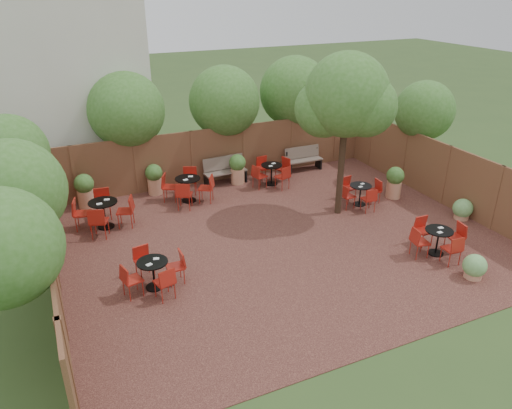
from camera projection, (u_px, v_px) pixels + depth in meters
name	position (u px, v px, depth m)	size (l,w,h in m)	color
ground	(281.00, 239.00, 13.91)	(80.00, 80.00, 0.00)	#354F23
courtyard_paving	(281.00, 239.00, 13.91)	(12.00, 10.00, 0.02)	#371916
fence_back	(219.00, 154.00, 17.62)	(12.00, 0.08, 2.00)	brown
fence_left	(52.00, 254.00, 11.24)	(0.08, 10.00, 2.00)	brown
fence_right	(446.00, 175.00, 15.74)	(0.08, 10.00, 2.00)	brown
neighbour_building	(67.00, 66.00, 17.15)	(5.00, 4.00, 8.00)	beige
overhang_foliage	(199.00, 121.00, 15.29)	(15.39, 10.72, 2.74)	#346520
courtyard_tree	(346.00, 100.00, 13.96)	(2.66, 2.56, 4.98)	black
park_bench_left	(225.00, 170.00, 17.55)	(1.60, 0.62, 0.97)	brown
park_bench_right	(303.00, 158.00, 18.78)	(1.48, 0.49, 0.91)	brown
bistro_tables	(236.00, 207.00, 14.79)	(9.52, 7.80, 0.96)	black
planters	(215.00, 179.00, 16.47)	(10.22, 4.24, 1.14)	tan
low_shrubs	(497.00, 244.00, 12.97)	(2.84, 3.77, 0.72)	tan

